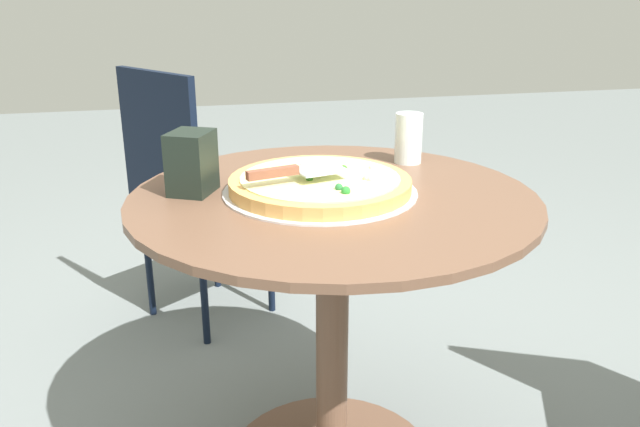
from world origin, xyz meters
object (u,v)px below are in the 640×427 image
object	(u,v)px
pizza_on_tray	(320,185)
pizza_server	(295,171)
patio_chair_corner	(187,181)
patio_table	(332,288)
napkin_dispenser	(192,163)
drinking_cup	(409,138)

from	to	relation	value
pizza_on_tray	pizza_server	world-z (taller)	pizza_server
patio_chair_corner	patio_table	bearing A→B (deg)	19.19
patio_table	napkin_dispenser	bearing A→B (deg)	-105.34
pizza_server	napkin_dispenser	xyz separation A→B (m)	(-0.09, -0.20, 0.01)
patio_chair_corner	drinking_cup	bearing A→B (deg)	40.56
patio_table	patio_chair_corner	bearing A→B (deg)	-160.81
patio_table	drinking_cup	size ratio (longest dim) A/B	7.05
pizza_on_tray	drinking_cup	size ratio (longest dim) A/B	3.37
pizza_on_tray	patio_chair_corner	bearing A→B (deg)	-161.89
pizza_server	drinking_cup	distance (m)	0.39
pizza_on_tray	drinking_cup	world-z (taller)	drinking_cup
pizza_server	drinking_cup	world-z (taller)	drinking_cup
pizza_server	patio_chair_corner	distance (m)	0.89
pizza_on_tray	napkin_dispenser	world-z (taller)	napkin_dispenser
patio_table	pizza_on_tray	bearing A→B (deg)	-128.62
patio_table	patio_chair_corner	world-z (taller)	patio_chair_corner
pizza_server	patio_chair_corner	world-z (taller)	patio_chair_corner
patio_table	pizza_server	xyz separation A→B (m)	(0.01, -0.08, 0.27)
pizza_on_tray	drinking_cup	xyz separation A→B (m)	(-0.19, 0.26, 0.04)
patio_table	patio_chair_corner	size ratio (longest dim) A/B	0.98
pizza_server	drinking_cup	size ratio (longest dim) A/B	1.77
napkin_dispenser	patio_table	bearing A→B (deg)	-78.93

